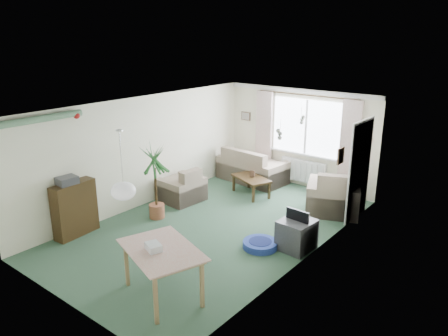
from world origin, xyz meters
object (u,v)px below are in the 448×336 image
Objects in this scene: armchair_corner at (334,191)px; dining_table at (163,273)px; armchair_left at (181,184)px; tv_cube at (296,235)px; sofa at (252,165)px; houseplant at (155,182)px; bookshelf at (75,209)px; coffee_table at (251,186)px; pet_bed at (260,245)px.

dining_table is at bearing 59.72° from armchair_corner.
tv_cube is (3.20, -0.41, -0.12)m from armchair_left.
houseplant is (-0.20, -3.14, 0.35)m from sofa.
tv_cube is at bearing 86.25° from armchair_left.
coffee_table is at bearing 65.15° from bookshelf.
coffee_table is (1.03, 1.27, -0.18)m from armchair_left.
armchair_left reaches higher than coffee_table.
coffee_table is 4.39m from dining_table.
dining_table is at bearing -12.83° from bookshelf.
sofa is 2.79× the size of pet_bed.
pet_bed is (2.21, -2.90, -0.37)m from sofa.
sofa reaches higher than armchair_left.
bookshelf is at bearing -150.34° from pet_bed.
coffee_table is at bearing 128.10° from sofa.
armchair_corner is 0.67× the size of houseplant.
houseplant is at bearing -108.37° from coffee_table.
coffee_table is 4.03m from bookshelf.
sofa is 1.63× the size of armchair_corner.
pet_bed is at bearing 77.26° from armchair_left.
dining_table is (1.38, -4.16, 0.15)m from coffee_table.
dining_table is (2.41, -2.89, -0.02)m from armchair_left.
bookshelf is (-0.34, -2.51, 0.13)m from armchair_left.
pet_bed is at bearing 59.92° from armchair_corner.
sofa is at bearing 127.33° from pet_bed.
coffee_table is 2.74m from tv_cube.
armchair_left is 3.77m from dining_table.
sofa is at bearing 111.13° from dining_table.
dining_table is at bearing -41.20° from houseplant.
armchair_left is at bearing 77.40° from bookshelf.
pet_bed is at bearing 82.53° from dining_table.
armchair_corner reaches higher than sofa.
tv_cube is at bearing 72.40° from dining_table.
tv_cube is (0.79, 2.48, -0.10)m from dining_table.
houseplant is (0.27, -1.02, 0.39)m from armchair_left.
armchair_corner is 1.21× the size of armchair_left.
bookshelf is 0.66× the size of houseplant.
tv_cube is (3.54, 2.10, -0.25)m from bookshelf.
pet_bed is (1.65, -2.06, -0.15)m from coffee_table.
houseplant is 3.03m from tv_cube.
armchair_corner reaches higher than dining_table.
armchair_left is at bearing 163.77° from pet_bed.
tv_cube is 0.67m from pet_bed.
armchair_left is at bearing 105.00° from houseplant.
armchair_left is 1.65m from coffee_table.
houseplant is at bearing 20.39° from armchair_corner.
bookshelf is 4.12m from tv_cube.
bookshelf is (-3.31, -4.05, 0.05)m from armchair_corner.
bookshelf is (-0.82, -4.63, 0.09)m from sofa.
coffee_table is (0.56, -0.85, -0.22)m from sofa.
bookshelf reaches higher than sofa.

